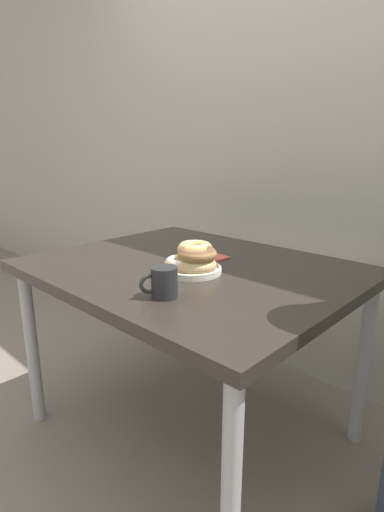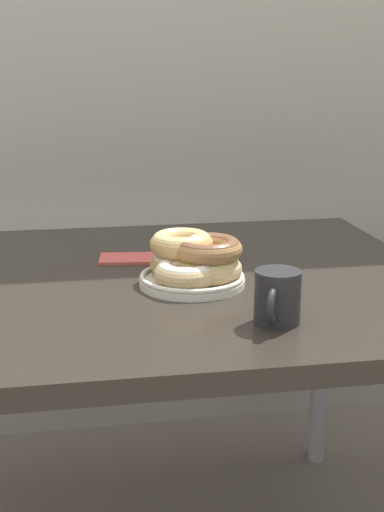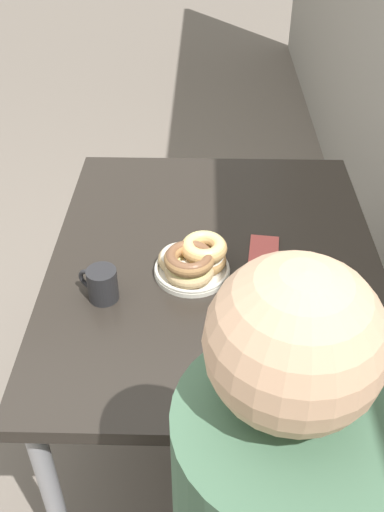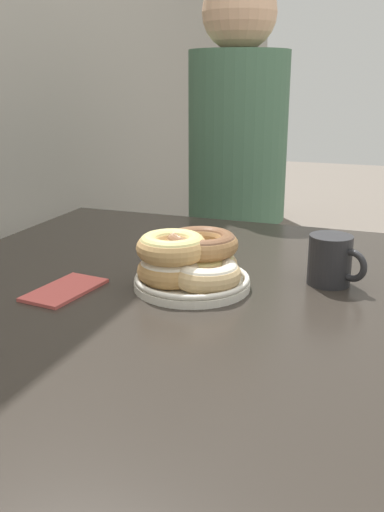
# 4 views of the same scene
# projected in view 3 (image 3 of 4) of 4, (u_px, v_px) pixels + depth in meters

# --- Properties ---
(ground_plane) EXTENTS (14.00, 14.00, 0.00)m
(ground_plane) POSITION_uv_depth(u_px,v_px,m) (106.00, 410.00, 2.09)
(ground_plane) COLOR #70665B
(dining_table) EXTENTS (1.17, 0.94, 0.72)m
(dining_table) POSITION_uv_depth(u_px,v_px,m) (215.00, 276.00, 1.67)
(dining_table) COLOR #28231E
(dining_table) RESTS_ON ground_plane
(donut_plate) EXTENTS (0.23, 0.24, 0.10)m
(donut_plate) POSITION_uv_depth(u_px,v_px,m) (193.00, 260.00, 1.55)
(donut_plate) COLOR silver
(donut_plate) RESTS_ON dining_table
(coffee_mug) EXTENTS (0.08, 0.11, 0.09)m
(coffee_mug) POSITION_uv_depth(u_px,v_px,m) (102.00, 284.00, 1.47)
(coffee_mug) COLOR #232326
(coffee_mug) RESTS_ON dining_table
(napkin) EXTENTS (0.16, 0.10, 0.01)m
(napkin) POSITION_uv_depth(u_px,v_px,m) (264.00, 252.00, 1.65)
(napkin) COLOR #BC4C47
(napkin) RESTS_ON dining_table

